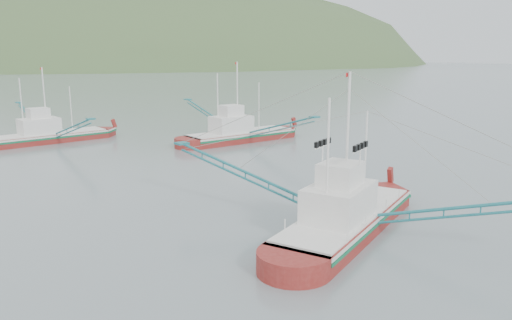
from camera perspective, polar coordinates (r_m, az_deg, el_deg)
ground at (r=34.40m, az=6.12°, el=-6.88°), size 1200.00×1200.00×0.00m
main_boat at (r=32.04m, az=10.39°, el=-4.33°), size 15.26×25.83×10.88m
bg_boat_far at (r=69.40m, az=-22.54°, el=3.05°), size 14.23×25.35×10.27m
bg_boat_right at (r=64.69m, az=-1.92°, el=3.47°), size 14.98×27.13×10.98m
headland_right at (r=524.14m, az=-7.44°, el=10.68°), size 684.00×432.00×306.00m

